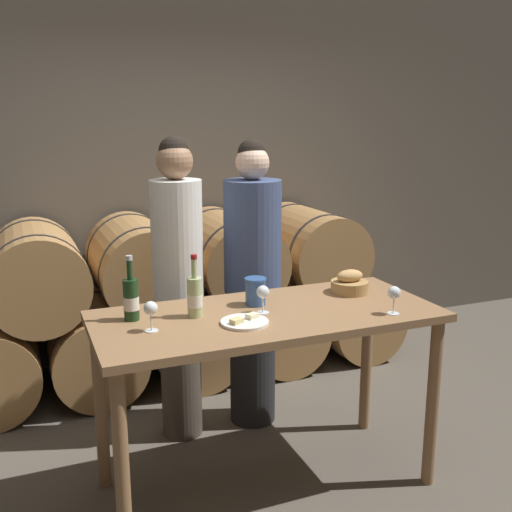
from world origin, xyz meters
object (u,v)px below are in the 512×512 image
object	(u,v)px
blue_crock	(256,290)
bread_basket	(350,284)
wine_bottle_white	(195,296)
wine_glass_center	(394,294)
person_right	(252,283)
wine_bottle_red	(131,299)
wine_glass_far_left	(151,310)
wine_glass_left	(262,293)
person_left	(178,285)
cheese_plate	(245,322)
tasting_table	(267,337)

from	to	relation	value
blue_crock	bread_basket	distance (m)	0.55
wine_bottle_white	bread_basket	world-z (taller)	wine_bottle_white
blue_crock	wine_glass_center	bearing A→B (deg)	-34.23
person_right	wine_bottle_red	world-z (taller)	person_right
wine_bottle_white	blue_crock	bearing A→B (deg)	10.22
wine_bottle_red	wine_glass_far_left	bearing A→B (deg)	-74.27
person_right	wine_bottle_white	xyz separation A→B (m)	(-0.53, -0.60, 0.15)
bread_basket	wine_glass_left	world-z (taller)	wine_glass_left
person_left	wine_bottle_white	xyz separation A→B (m)	(-0.08, -0.60, 0.11)
wine_bottle_red	wine_glass_center	world-z (taller)	wine_bottle_red
person_right	wine_glass_far_left	bearing A→B (deg)	-137.13
wine_bottle_red	bread_basket	xyz separation A→B (m)	(1.17, 0.00, -0.05)
bread_basket	cheese_plate	bearing A→B (deg)	-160.41
person_right	wine_bottle_white	distance (m)	0.81
bread_basket	wine_glass_center	bearing A→B (deg)	-88.38
tasting_table	wine_glass_left	size ratio (longest dim) A/B	12.16
wine_glass_left	wine_glass_center	size ratio (longest dim) A/B	1.00
person_left	cheese_plate	distance (m)	0.79
tasting_table	blue_crock	xyz separation A→B (m)	(-0.01, 0.13, 0.20)
tasting_table	person_left	size ratio (longest dim) A/B	0.95
blue_crock	wine_bottle_red	bearing A→B (deg)	179.42
wine_bottle_red	cheese_plate	xyz separation A→B (m)	(0.47, -0.25, -0.09)
blue_crock	bread_basket	size ratio (longest dim) A/B	0.70
wine_bottle_white	wine_bottle_red	bearing A→B (deg)	166.99
wine_glass_far_left	tasting_table	bearing A→B (deg)	4.38
wine_glass_far_left	wine_glass_center	distance (m)	1.15
person_left	wine_glass_center	distance (m)	1.24
blue_crock	wine_glass_left	distance (m)	0.13
tasting_table	wine_bottle_white	xyz separation A→B (m)	(-0.34, 0.07, 0.23)
cheese_plate	wine_glass_left	xyz separation A→B (m)	(0.14, 0.11, 0.09)
blue_crock	wine_bottle_white	bearing A→B (deg)	-169.78
person_left	person_right	bearing A→B (deg)	-0.02
person_left	wine_bottle_red	distance (m)	0.65
wine_bottle_white	wine_glass_far_left	bearing A→B (deg)	-153.59
person_right	wine_glass_center	bearing A→B (deg)	-68.39
tasting_table	wine_glass_center	size ratio (longest dim) A/B	12.16
blue_crock	cheese_plate	world-z (taller)	blue_crock
wine_bottle_red	wine_bottle_white	xyz separation A→B (m)	(0.29, -0.07, -0.00)
wine_glass_center	blue_crock	bearing A→B (deg)	145.77
cheese_plate	wine_glass_left	world-z (taller)	wine_glass_left
bread_basket	wine_glass_far_left	bearing A→B (deg)	-170.59
person_left	bread_basket	size ratio (longest dim) A/B	8.81
wine_glass_far_left	cheese_plate	bearing A→B (deg)	-8.78
blue_crock	wine_glass_left	bearing A→B (deg)	-97.11
wine_glass_far_left	wine_glass_left	world-z (taller)	same
wine_bottle_red	wine_glass_left	world-z (taller)	wine_bottle_red
wine_glass_left	wine_bottle_red	bearing A→B (deg)	167.46
wine_bottle_white	person_left	bearing A→B (deg)	82.70
tasting_table	blue_crock	bearing A→B (deg)	93.57
tasting_table	blue_crock	distance (m)	0.24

